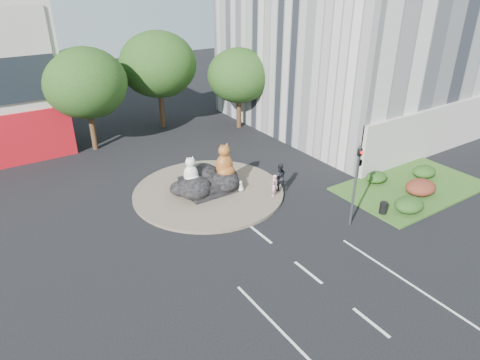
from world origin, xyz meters
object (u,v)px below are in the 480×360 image
object	(u,v)px
cat_white	(191,170)
cat_tabby	(224,160)
kitten_white	(240,186)
pedestrian_dark	(279,177)
pedestrian_pink	(274,185)
litter_bin	(383,208)
kitten_calico	(197,195)

from	to	relation	value
cat_white	cat_tabby	distance (m)	2.37
kitten_white	pedestrian_dark	world-z (taller)	pedestrian_dark
pedestrian_pink	litter_bin	xyz separation A→B (m)	(4.30, -5.33, -0.46)
kitten_calico	kitten_white	distance (m)	3.12
kitten_calico	litter_bin	size ratio (longest dim) A/B	1.28
kitten_calico	pedestrian_pink	distance (m)	4.98
cat_tabby	pedestrian_pink	distance (m)	3.67
cat_tabby	kitten_white	bearing A→B (deg)	-60.48
kitten_calico	litter_bin	xyz separation A→B (m)	(8.84, -7.35, -0.18)
cat_tabby	kitten_calico	bearing A→B (deg)	-166.68
cat_tabby	litter_bin	world-z (taller)	cat_tabby
cat_tabby	pedestrian_dark	world-z (taller)	cat_tabby
pedestrian_dark	cat_white	bearing A→B (deg)	0.46
cat_tabby	pedestrian_dark	distance (m)	3.82
kitten_white	pedestrian_dark	distance (m)	2.65
cat_white	litter_bin	xyz separation A→B (m)	(8.71, -8.35, -1.53)
litter_bin	cat_white	bearing A→B (deg)	136.20
cat_white	kitten_calico	size ratio (longest dim) A/B	1.96
pedestrian_dark	litter_bin	size ratio (longest dim) A/B	2.60
pedestrian_pink	pedestrian_dark	distance (m)	0.95
kitten_white	pedestrian_pink	bearing A→B (deg)	-59.68
cat_tabby	pedestrian_pink	size ratio (longest dim) A/B	1.53
kitten_calico	pedestrian_dark	distance (m)	5.58
cat_white	cat_tabby	size ratio (longest dim) A/B	0.80
kitten_calico	pedestrian_dark	world-z (taller)	pedestrian_dark
cat_white	pedestrian_pink	size ratio (longest dim) A/B	1.23
litter_bin	cat_tabby	bearing A→B (deg)	128.23
pedestrian_pink	pedestrian_dark	world-z (taller)	pedestrian_dark
cat_tabby	pedestrian_pink	world-z (taller)	cat_tabby
cat_white	kitten_white	distance (m)	3.53
cat_tabby	litter_bin	xyz separation A→B (m)	(6.36, -8.08, -1.76)
litter_bin	pedestrian_pink	bearing A→B (deg)	128.91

